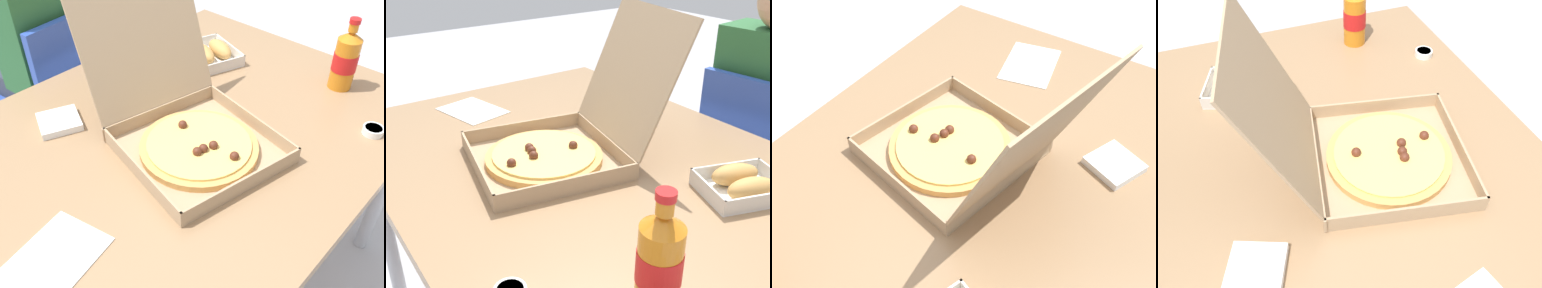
% 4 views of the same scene
% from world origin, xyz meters
% --- Properties ---
extents(ground_plane, '(10.00, 10.00, 0.00)m').
position_xyz_m(ground_plane, '(0.00, 0.00, 0.00)').
color(ground_plane, '#B2B2B7').
extents(dining_table, '(1.34, 1.00, 0.71)m').
position_xyz_m(dining_table, '(0.00, 0.00, 0.64)').
color(dining_table, '#997551').
rests_on(dining_table, ground_plane).
extents(chair, '(0.44, 0.44, 0.83)m').
position_xyz_m(chair, '(0.07, 0.73, 0.48)').
color(chair, '#2D4CAD').
rests_on(chair, ground_plane).
extents(diner_person, '(0.38, 0.43, 1.15)m').
position_xyz_m(diner_person, '(0.06, 0.79, 0.69)').
color(diner_person, '#333847').
rests_on(diner_person, ground_plane).
extents(pizza_box_open, '(0.45, 0.56, 0.38)m').
position_xyz_m(pizza_box_open, '(-0.02, -0.05, 0.76)').
color(pizza_box_open, tan).
rests_on(pizza_box_open, dining_table).
extents(bread_side_box, '(0.20, 0.23, 0.06)m').
position_xyz_m(bread_side_box, '(0.36, 0.20, 0.73)').
color(bread_side_box, white).
rests_on(bread_side_box, dining_table).
extents(cola_bottle, '(0.07, 0.07, 0.22)m').
position_xyz_m(cola_bottle, '(0.50, -0.21, 0.80)').
color(cola_bottle, orange).
rests_on(cola_bottle, dining_table).
extents(paper_menu, '(0.24, 0.19, 0.00)m').
position_xyz_m(paper_menu, '(-0.48, -0.11, 0.71)').
color(paper_menu, white).
rests_on(paper_menu, dining_table).
extents(napkin_pile, '(0.14, 0.14, 0.02)m').
position_xyz_m(napkin_pile, '(-0.21, 0.26, 0.72)').
color(napkin_pile, white).
rests_on(napkin_pile, dining_table).
extents(dipping_sauce_cup, '(0.06, 0.06, 0.02)m').
position_xyz_m(dipping_sauce_cup, '(0.34, -0.40, 0.72)').
color(dipping_sauce_cup, white).
rests_on(dipping_sauce_cup, dining_table).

